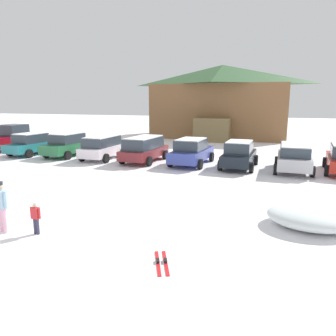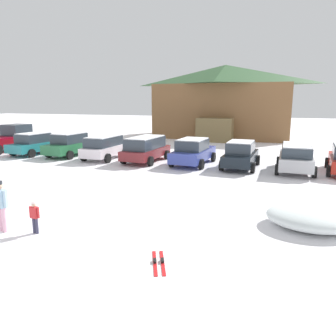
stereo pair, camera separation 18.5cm
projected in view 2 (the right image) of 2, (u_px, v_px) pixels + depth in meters
The scene contains 14 objects.
ground at pixel (16, 270), 8.15m from camera, with size 160.00×160.00×0.00m, color white.
ski_lodge at pixel (224, 101), 37.69m from camera, with size 15.15×11.04×8.11m.
parked_teal_hatchback at pixel (35, 143), 25.65m from camera, with size 2.37×4.63×1.69m.
parked_green_coupe at pixel (71, 144), 24.94m from camera, with size 2.38×4.84×1.76m.
parked_white_suv at pixel (104, 147), 23.44m from camera, with size 2.10×4.05×1.68m.
parked_maroon_van at pixel (146, 148), 22.49m from camera, with size 2.37×4.54×1.73m.
parked_blue_hatchback at pixel (193, 151), 21.54m from camera, with size 2.39×4.70×1.72m.
parked_black_sedan at pixel (241, 154), 20.39m from camera, with size 2.18×4.35×1.70m.
parked_silver_wagon at pixel (296, 157), 19.26m from camera, with size 2.21×4.27×1.64m.
pickup_truck at pixel (8, 139), 27.42m from camera, with size 2.70×5.94×2.15m.
skier_child_in_red_jacket at pixel (35, 216), 10.30m from camera, with size 0.39×0.16×1.05m.
skier_adult_in_blue_parka at pixel (1, 203), 10.39m from camera, with size 0.60×0.33×1.67m.
pair_of_skis at pixel (159, 262), 8.51m from camera, with size 0.80×1.34×0.08m.
plowed_snow_pile at pixel (312, 218), 10.84m from camera, with size 2.91×2.33×0.69m, color white.
Camera 2 is at (6.04, -5.81, 4.15)m, focal length 35.00 mm.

